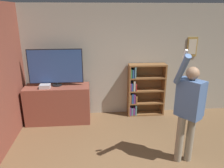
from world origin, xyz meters
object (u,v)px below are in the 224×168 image
television (56,67)px  game_console (45,86)px  bookshelf (143,91)px  person (189,107)px

television → game_console: size_ratio=5.24×
television → bookshelf: (2.06, 0.17, -0.69)m
person → television: bearing=-161.4°
game_console → bookshelf: size_ratio=0.18×
bookshelf → person: person is taller
bookshelf → television: bearing=-175.4°
person → bookshelf: bearing=154.2°
television → game_console: 0.49m
game_console → bookshelf: bookshelf is taller
television → game_console: television is taller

